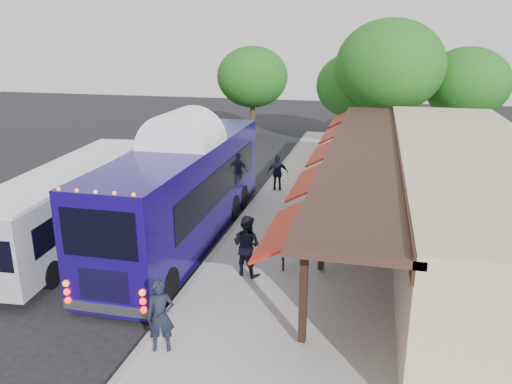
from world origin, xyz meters
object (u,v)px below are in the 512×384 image
Objects in this scene: ped_c at (278,173)px; ped_d at (330,185)px; ped_b at (247,245)px; sign_board at (283,251)px; city_bus at (73,200)px; coach_bus at (185,186)px; ped_a at (160,316)px.

ped_d reaches higher than ped_c.
ped_b is 1.93× the size of sign_board.
city_bus is 10.51× the size of sign_board.
sign_board is at bearing -137.00° from ped_b.
ped_d is 1.79× the size of sign_board.
city_bus is 7.12m from ped_b.
coach_bus is 4.12m from city_bus.
coach_bus is at bearing 53.41° from ped_d.
ped_b is 7.58m from ped_d.
ped_d is at bearing -85.32° from ped_b.
city_bus is 8.34m from ped_a.
sign_board is at bearing 91.74° from ped_c.
ped_c reaches higher than sign_board.
ped_d is at bearing 58.02° from ped_a.
sign_board is (-0.78, -6.87, -0.22)m from ped_d.
coach_bus is 6.22× the size of ped_b.
city_bus is at bearing 6.46° from ped_b.
coach_bus is 6.87m from ped_d.
coach_bus reaches higher than ped_b.
sign_board is (8.00, -1.04, -0.71)m from city_bus.
coach_bus is at bearing 60.22° from ped_c.
city_bus is at bearing 117.53° from ped_a.
ped_c is 0.96× the size of ped_d.
coach_bus is 1.14× the size of city_bus.
ped_a is at bearing 85.45° from ped_d.
ped_c is 8.68m from sign_board.
ped_b reaches higher than ped_d.
ped_d is (2.80, 11.62, 0.00)m from ped_a.
ped_d is 6.92m from sign_board.
ped_a is (2.05, -6.87, -1.01)m from coach_bus.
coach_bus reaches higher than ped_d.
ped_a is 13.23m from ped_c.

